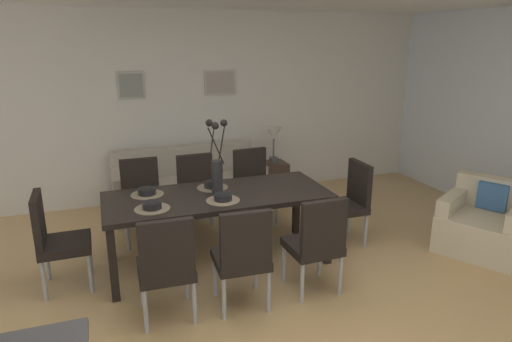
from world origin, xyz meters
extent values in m
plane|color=tan|center=(0.00, 0.00, 0.00)|extent=(9.00, 9.00, 0.00)
cube|color=silver|center=(0.00, 3.25, 1.30)|extent=(9.00, 0.10, 2.60)
cube|color=black|center=(-0.16, 1.09, 0.71)|extent=(2.20, 0.91, 0.05)
cube|color=black|center=(0.88, 1.48, 0.34)|extent=(0.07, 0.07, 0.69)
cube|color=black|center=(-1.20, 1.48, 0.34)|extent=(0.07, 0.07, 0.69)
cube|color=black|center=(0.88, 0.69, 0.34)|extent=(0.07, 0.07, 0.69)
cube|color=black|center=(-1.20, 0.69, 0.34)|extent=(0.07, 0.07, 0.69)
cube|color=black|center=(-0.80, 0.32, 0.42)|extent=(0.45, 0.45, 0.08)
cube|color=black|center=(-0.80, 0.13, 0.68)|extent=(0.42, 0.07, 0.48)
cylinder|color=#9EA0A5|center=(-0.60, 0.51, 0.19)|extent=(0.04, 0.04, 0.38)
cylinder|color=#9EA0A5|center=(-0.98, 0.52, 0.19)|extent=(0.04, 0.04, 0.38)
cylinder|color=#9EA0A5|center=(-0.61, 0.13, 0.19)|extent=(0.04, 0.04, 0.38)
cylinder|color=#9EA0A5|center=(-0.99, 0.14, 0.19)|extent=(0.04, 0.04, 0.38)
cube|color=black|center=(-0.82, 1.86, 0.42)|extent=(0.44, 0.44, 0.08)
cube|color=black|center=(-0.82, 2.05, 0.68)|extent=(0.42, 0.06, 0.48)
cylinder|color=#9EA0A5|center=(-1.01, 1.67, 0.19)|extent=(0.04, 0.04, 0.38)
cylinder|color=#9EA0A5|center=(-0.63, 1.67, 0.19)|extent=(0.04, 0.04, 0.38)
cylinder|color=#9EA0A5|center=(-1.01, 2.05, 0.19)|extent=(0.04, 0.04, 0.38)
cylinder|color=#9EA0A5|center=(-0.63, 2.05, 0.19)|extent=(0.04, 0.04, 0.38)
cube|color=black|center=(-0.17, 0.29, 0.42)|extent=(0.46, 0.46, 0.08)
cube|color=black|center=(-0.18, 0.10, 0.68)|extent=(0.42, 0.08, 0.48)
cylinder|color=#9EA0A5|center=(0.03, 0.47, 0.19)|extent=(0.04, 0.04, 0.38)
cylinder|color=#9EA0A5|center=(-0.35, 0.49, 0.19)|extent=(0.04, 0.04, 0.38)
cylinder|color=#9EA0A5|center=(0.01, 0.09, 0.19)|extent=(0.04, 0.04, 0.38)
cylinder|color=#9EA0A5|center=(-0.37, 0.11, 0.19)|extent=(0.04, 0.04, 0.38)
cube|color=black|center=(-0.18, 1.84, 0.42)|extent=(0.45, 0.45, 0.08)
cube|color=black|center=(-0.19, 2.03, 0.68)|extent=(0.42, 0.07, 0.48)
cylinder|color=#9EA0A5|center=(-0.37, 1.65, 0.19)|extent=(0.04, 0.04, 0.38)
cylinder|color=#9EA0A5|center=(0.01, 1.66, 0.19)|extent=(0.04, 0.04, 0.38)
cylinder|color=#9EA0A5|center=(-0.38, 2.03, 0.19)|extent=(0.04, 0.04, 0.38)
cylinder|color=#9EA0A5|center=(0.00, 2.04, 0.19)|extent=(0.04, 0.04, 0.38)
cube|color=black|center=(0.51, 0.31, 0.42)|extent=(0.45, 0.45, 0.08)
cube|color=black|center=(0.52, 0.12, 0.68)|extent=(0.42, 0.07, 0.48)
cylinder|color=#9EA0A5|center=(0.69, 0.51, 0.19)|extent=(0.04, 0.04, 0.38)
cylinder|color=#9EA0A5|center=(0.31, 0.49, 0.19)|extent=(0.04, 0.04, 0.38)
cylinder|color=#9EA0A5|center=(0.71, 0.13, 0.19)|extent=(0.04, 0.04, 0.38)
cylinder|color=#9EA0A5|center=(0.33, 0.11, 0.19)|extent=(0.04, 0.04, 0.38)
cube|color=black|center=(0.53, 1.90, 0.42)|extent=(0.47, 0.47, 0.08)
cube|color=black|center=(0.52, 2.08, 0.68)|extent=(0.42, 0.09, 0.48)
cylinder|color=#9EA0A5|center=(0.35, 1.69, 0.19)|extent=(0.04, 0.04, 0.38)
cylinder|color=#9EA0A5|center=(0.73, 1.72, 0.19)|extent=(0.04, 0.04, 0.38)
cylinder|color=#9EA0A5|center=(0.33, 2.07, 0.19)|extent=(0.04, 0.04, 0.38)
cylinder|color=#9EA0A5|center=(0.71, 2.10, 0.19)|extent=(0.04, 0.04, 0.38)
cube|color=black|center=(-1.59, 1.08, 0.42)|extent=(0.45, 0.45, 0.08)
cube|color=black|center=(-1.78, 1.08, 0.68)|extent=(0.07, 0.42, 0.48)
cylinder|color=#9EA0A5|center=(-1.40, 0.90, 0.19)|extent=(0.04, 0.04, 0.38)
cylinder|color=#9EA0A5|center=(-1.40, 1.28, 0.19)|extent=(0.04, 0.04, 0.38)
cylinder|color=#9EA0A5|center=(-1.78, 0.89, 0.19)|extent=(0.04, 0.04, 0.38)
cylinder|color=#9EA0A5|center=(-1.78, 1.27, 0.19)|extent=(0.04, 0.04, 0.38)
cube|color=black|center=(1.27, 1.08, 0.42)|extent=(0.45, 0.45, 0.08)
cube|color=black|center=(1.46, 1.08, 0.68)|extent=(0.07, 0.42, 0.48)
cylinder|color=#9EA0A5|center=(1.08, 1.27, 0.19)|extent=(0.04, 0.04, 0.38)
cylinder|color=#9EA0A5|center=(1.07, 0.89, 0.19)|extent=(0.04, 0.04, 0.38)
cylinder|color=#9EA0A5|center=(1.46, 1.27, 0.19)|extent=(0.04, 0.04, 0.38)
cylinder|color=#9EA0A5|center=(1.45, 0.89, 0.19)|extent=(0.04, 0.04, 0.38)
cylinder|color=#232326|center=(-0.16, 1.09, 0.91)|extent=(0.11, 0.11, 0.34)
cylinder|color=black|center=(-0.10, 1.10, 1.24)|extent=(0.05, 0.12, 0.37)
sphere|color=black|center=(-0.07, 1.11, 1.44)|extent=(0.07, 0.07, 0.07)
cylinder|color=black|center=(-0.19, 1.14, 1.24)|extent=(0.08, 0.05, 0.38)
sphere|color=black|center=(-0.20, 1.16, 1.44)|extent=(0.07, 0.07, 0.07)
cylinder|color=black|center=(-0.17, 1.03, 1.24)|extent=(0.15, 0.06, 0.36)
sphere|color=black|center=(-0.18, 1.00, 1.44)|extent=(0.07, 0.07, 0.07)
cylinder|color=#7F705B|center=(-0.82, 0.88, 0.74)|extent=(0.32, 0.32, 0.01)
cylinder|color=black|center=(-0.82, 0.88, 0.78)|extent=(0.17, 0.17, 0.06)
cylinder|color=black|center=(-0.82, 0.88, 0.79)|extent=(0.13, 0.13, 0.04)
cylinder|color=#7F705B|center=(-0.82, 1.29, 0.74)|extent=(0.32, 0.32, 0.01)
cylinder|color=black|center=(-0.82, 1.29, 0.78)|extent=(0.17, 0.17, 0.06)
cylinder|color=black|center=(-0.82, 1.29, 0.79)|extent=(0.13, 0.13, 0.04)
cylinder|color=#7F705B|center=(-0.16, 0.88, 0.74)|extent=(0.32, 0.32, 0.01)
cylinder|color=black|center=(-0.16, 0.88, 0.78)|extent=(0.17, 0.17, 0.06)
cylinder|color=black|center=(-0.16, 0.88, 0.79)|extent=(0.13, 0.13, 0.04)
cylinder|color=#7F705B|center=(-0.16, 1.29, 0.74)|extent=(0.32, 0.32, 0.01)
cylinder|color=black|center=(-0.16, 1.29, 0.78)|extent=(0.17, 0.17, 0.06)
cylinder|color=black|center=(-0.16, 1.29, 0.79)|extent=(0.13, 0.13, 0.04)
cube|color=#B2A899|center=(-0.15, 2.65, 0.21)|extent=(1.94, 0.84, 0.42)
cube|color=#B2A899|center=(-0.15, 2.99, 0.61)|extent=(1.94, 0.16, 0.38)
cube|color=#B2A899|center=(0.77, 2.65, 0.52)|extent=(0.10, 0.84, 0.20)
cube|color=#B2A899|center=(-1.07, 2.65, 0.52)|extent=(0.10, 0.84, 0.20)
cube|color=#3D2D23|center=(1.10, 2.75, 0.26)|extent=(0.36, 0.36, 0.52)
cylinder|color=#4C4C51|center=(1.10, 2.75, 0.56)|extent=(0.12, 0.12, 0.08)
cylinder|color=#4C4C51|center=(1.10, 2.75, 0.74)|extent=(0.02, 0.02, 0.30)
cone|color=silver|center=(1.10, 2.75, 0.94)|extent=(0.22, 0.22, 0.18)
cube|color=beige|center=(2.59, 0.40, 0.20)|extent=(1.09, 1.09, 0.40)
cube|color=beige|center=(2.87, 0.56, 0.57)|extent=(0.53, 0.78, 0.35)
cube|color=beige|center=(2.41, 0.68, 0.49)|extent=(0.66, 0.46, 0.18)
cube|color=#386093|center=(2.79, 0.51, 0.56)|extent=(0.22, 0.30, 0.30)
cube|color=#B2ADA3|center=(-0.76, 3.18, 1.63)|extent=(0.35, 0.02, 0.36)
cube|color=gray|center=(-0.76, 3.17, 1.63)|extent=(0.30, 0.01, 0.31)
cube|color=#B2ADA3|center=(0.44, 3.18, 1.63)|extent=(0.43, 0.02, 0.34)
cube|color=#9E9389|center=(0.44, 3.17, 1.63)|extent=(0.38, 0.01, 0.29)
camera|label=1|loc=(-1.19, -2.98, 2.20)|focal=31.38mm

